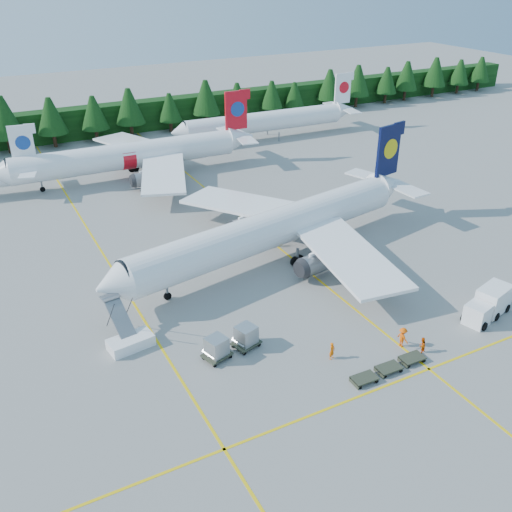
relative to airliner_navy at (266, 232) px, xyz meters
name	(u,v)px	position (x,y,z in m)	size (l,w,h in m)	color
ground	(334,352)	(-2.81, -18.51, -3.90)	(320.00, 320.00, 0.00)	gray
taxi_stripe_a	(125,289)	(-16.81, 1.49, -3.90)	(0.25, 120.00, 0.01)	yellow
taxi_stripe_b	(282,250)	(3.19, 1.49, -3.90)	(0.25, 120.00, 0.01)	yellow
taxi_stripe_cross	(375,390)	(-2.81, -24.51, -3.90)	(80.00, 0.25, 0.01)	yellow
treeline_hedge	(104,120)	(-2.81, 63.49, -0.90)	(220.00, 4.00, 6.00)	black
airliner_navy	(266,232)	(0.00, 0.00, 0.00)	(44.19, 36.01, 12.98)	white
airliner_red	(123,157)	(-6.79, 35.92, -0.18)	(42.53, 34.99, 12.37)	white
airliner_far_right	(260,122)	(23.45, 45.60, -0.33)	(39.15, 4.99, 11.38)	white
airstairs	(129,338)	(-19.30, -8.80, -3.10)	(4.38, 5.95, 3.71)	white
service_truck	(488,304)	(14.16, -20.77, -2.46)	(6.41, 3.72, 2.92)	white
dolly_train	(389,367)	(-0.18, -23.07, -3.49)	(7.77, 1.68, 0.13)	#333929
uld_pair	(232,341)	(-11.27, -14.24, -2.63)	(6.01, 2.85, 1.88)	#333929
crew_a	(332,351)	(-3.61, -19.24, -3.05)	(0.63, 0.41, 1.71)	#F86005
crew_b	(422,345)	(4.24, -22.30, -3.11)	(0.77, 0.60, 1.59)	#E35004
crew_c	(403,337)	(3.25, -20.75, -2.89)	(0.83, 0.57, 2.02)	#F95305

